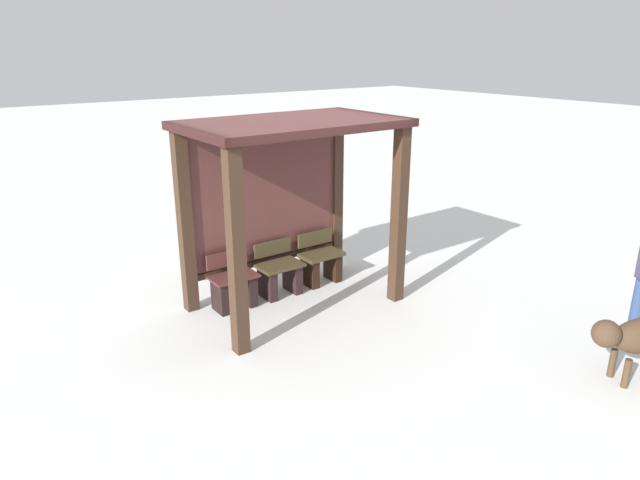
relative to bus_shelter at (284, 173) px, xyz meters
The scene contains 6 objects.
ground_plane 1.76m from the bus_shelter, 90.00° to the right, with size 60.00×60.00×0.00m, color white.
bus_shelter is the anchor object (origin of this frame).
bench_left_inside 1.63m from the bus_shelter, 166.54° to the left, with size 0.61×0.38×0.74m.
bench_center_inside 1.47m from the bus_shelter, 90.00° to the left, with size 0.61×0.41×0.73m.
bench_right_inside 1.62m from the bus_shelter, 13.38° to the left, with size 0.61×0.37×0.74m.
dog 4.38m from the bus_shelter, 64.57° to the right, with size 1.09×0.64×0.72m.
Camera 1 is at (-3.81, -5.79, 3.30)m, focal length 31.86 mm.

